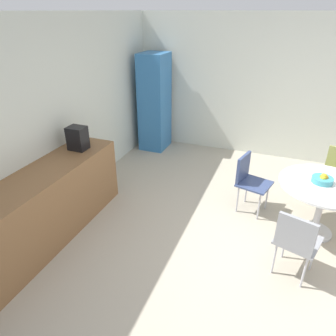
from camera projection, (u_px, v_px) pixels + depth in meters
ground_plane at (268, 255)px, 3.68m from camera, size 6.00×6.00×0.00m
wall_back at (46, 122)px, 4.05m from camera, size 6.00×0.10×2.60m
wall_side_right at (293, 91)px, 5.58m from camera, size 0.10×6.00×2.60m
counter_block at (41, 210)px, 3.72m from camera, size 2.60×0.60×0.90m
locker_cabinet at (155, 103)px, 6.18m from camera, size 0.60×0.50×1.90m
round_table at (324, 193)px, 3.78m from camera, size 1.10×1.10×0.73m
chair_gray at (296, 239)px, 3.15m from camera, size 0.53×0.53×0.83m
chair_navy at (248, 177)px, 4.32m from camera, size 0.51×0.51×0.83m
fruit_bowl at (323, 179)px, 3.73m from camera, size 0.25×0.25×0.13m
mug_white at (76, 144)px, 4.29m from camera, size 0.13×0.08×0.09m
coffee_maker at (78, 138)px, 4.17m from camera, size 0.20×0.24×0.32m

